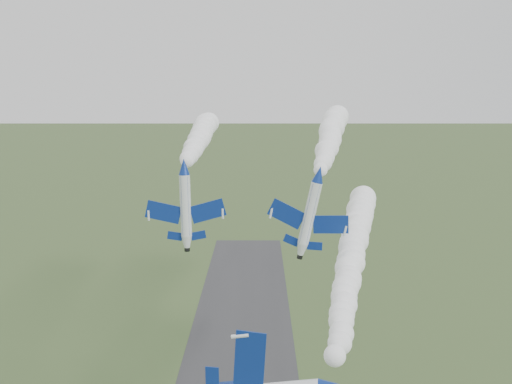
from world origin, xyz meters
TOP-DOWN VIEW (x-y plane):
  - smoke_trail_jet_lead at (16.37, 21.76)m, footprint 14.68×61.74m
  - jet_pair_left at (-4.81, 18.12)m, footprint 9.56×11.47m
  - smoke_trail_jet_pair_left at (-6.63, 55.28)m, footprint 8.28×69.35m
  - jet_pair_right at (11.23, 17.38)m, footprint 9.69×11.70m
  - smoke_trail_jet_pair_right at (17.47, 56.73)m, footprint 16.78×74.81m

SIDE VIEW (x-z plane):
  - smoke_trail_jet_lead at x=16.37m, z-range 33.78..38.23m
  - jet_pair_right at x=11.23m, z-range 44.40..47.73m
  - jet_pair_left at x=-4.81m, z-range 45.45..48.28m
  - smoke_trail_jet_pair_left at x=-6.63m, z-range 45.17..50.12m
  - smoke_trail_jet_pair_right at x=17.47m, z-range 45.14..50.67m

